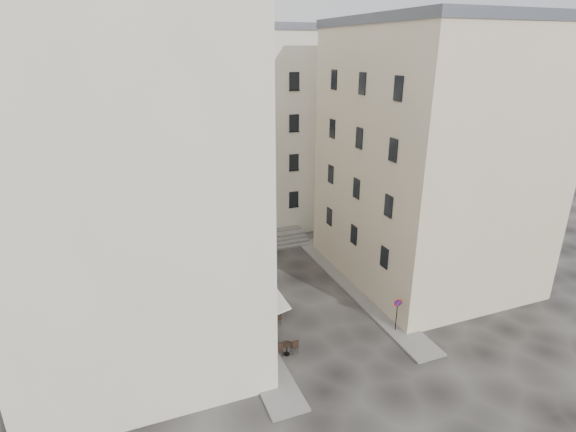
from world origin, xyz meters
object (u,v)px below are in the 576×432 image
bistro_table_a (286,348)px  bistro_table_b (270,319)px  pedestrian (270,285)px  no_parking_sign (397,309)px

bistro_table_a → bistro_table_b: bistro_table_b is taller
bistro_table_a → pedestrian: (1.19, 6.43, 0.48)m
bistro_table_b → pedestrian: size_ratio=0.71×
no_parking_sign → pedestrian: 9.05m
no_parking_sign → bistro_table_b: 7.94m
no_parking_sign → pedestrian: (-5.96, 6.78, -0.70)m
no_parking_sign → bistro_table_a: 7.26m
no_parking_sign → bistro_table_a: bearing=-170.4°
no_parking_sign → pedestrian: no_parking_sign is taller
pedestrian → no_parking_sign: bearing=105.2°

